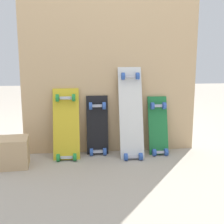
# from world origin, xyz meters

# --- Properties ---
(ground_plane) EXTENTS (12.00, 12.00, 0.00)m
(ground_plane) POSITION_xyz_m (0.00, 0.00, 0.00)
(ground_plane) COLOR #A89E8E
(plywood_wall_panel) EXTENTS (1.59, 0.04, 1.60)m
(plywood_wall_panel) POSITION_xyz_m (0.00, 0.07, 0.80)
(plywood_wall_panel) COLOR tan
(plywood_wall_panel) RESTS_ON ground
(skateboard_yellow) EXTENTS (0.23, 0.26, 0.67)m
(skateboard_yellow) POSITION_xyz_m (-0.40, -0.07, 0.27)
(skateboard_yellow) COLOR gold
(skateboard_yellow) RESTS_ON ground
(skateboard_black) EXTENTS (0.19, 0.15, 0.59)m
(skateboard_black) POSITION_xyz_m (-0.13, -0.00, 0.24)
(skateboard_black) COLOR black
(skateboard_black) RESTS_ON ground
(skateboard_white) EXTENTS (0.21, 0.30, 0.85)m
(skateboard_white) POSITION_xyz_m (0.17, -0.09, 0.36)
(skateboard_white) COLOR silver
(skateboard_white) RESTS_ON ground
(skateboard_green) EXTENTS (0.18, 0.21, 0.58)m
(skateboard_green) POSITION_xyz_m (0.43, -0.05, 0.23)
(skateboard_green) COLOR #1E7238
(skateboard_green) RESTS_ON ground
(wooden_crate) EXTENTS (0.25, 0.25, 0.24)m
(wooden_crate) POSITION_xyz_m (-0.83, -0.25, 0.12)
(wooden_crate) COLOR tan
(wooden_crate) RESTS_ON ground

